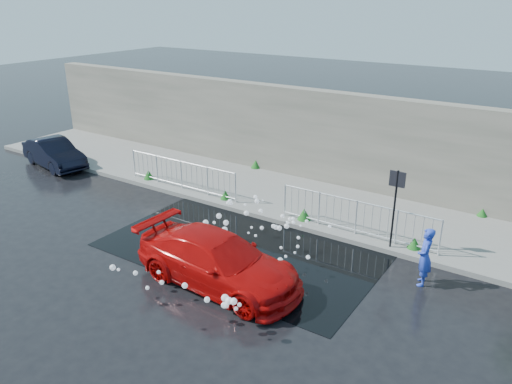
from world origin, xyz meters
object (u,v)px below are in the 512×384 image
dark_car (54,153)px  person (425,257)px  sign_post (395,197)px  red_car (218,261)px

dark_car → person: bearing=-81.7°
sign_post → red_car: size_ratio=0.54×
dark_car → person: person is taller
red_car → dark_car: 12.27m
sign_post → dark_car: 14.87m
sign_post → red_car: (-3.10, -4.14, -1.05)m
person → red_car: bearing=-70.5°
person → dark_car: bearing=-106.6°
red_car → person: size_ratio=2.94×
dark_car → person: (16.11, -0.74, 0.18)m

